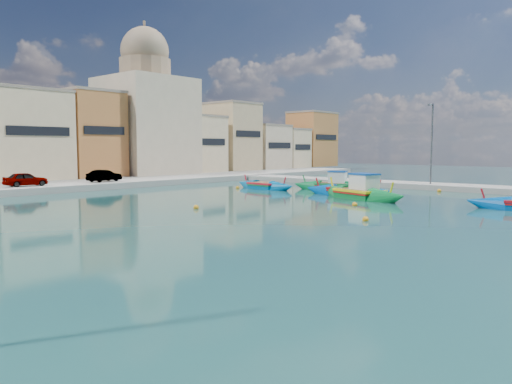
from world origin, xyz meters
TOP-DOWN VIEW (x-y plane):
  - ground at (0.00, 0.00)m, footprint 160.00×160.00m
  - east_quay at (18.00, 0.00)m, footprint 4.00×70.00m
  - north_quay at (0.00, 32.00)m, footprint 80.00×8.00m
  - north_townhouses at (6.68, 39.36)m, footprint 83.20×7.87m
  - church_block at (10.00, 40.00)m, footprint 10.00×10.00m
  - quay_street_lamp at (17.44, 6.00)m, footprint 1.18×0.16m
  - parked_cars at (-10.41, 30.50)m, footprint 18.63×1.84m
  - luzzu_turquoise_cabin at (5.27, 6.57)m, footprint 5.05×9.66m
  - luzzu_blue_cabin at (10.71, 12.45)m, footprint 4.44×7.83m
  - luzzu_cyan_mid at (7.28, 17.93)m, footprint 2.52×7.64m
  - luzzu_green at (7.16, 8.81)m, footprint 3.40×7.67m
  - mooring_buoys at (2.11, 5.78)m, footprint 22.97×26.24m

SIDE VIEW (x-z plane):
  - ground at x=0.00m, z-range 0.00..0.00m
  - mooring_buoys at x=2.11m, z-range -0.10..0.26m
  - luzzu_cyan_mid at x=7.28m, z-range -0.88..1.34m
  - east_quay at x=18.00m, z-range 0.00..0.50m
  - luzzu_green at x=7.16m, z-range -0.92..1.42m
  - north_quay at x=0.00m, z-range 0.00..0.60m
  - luzzu_blue_cabin at x=10.71m, z-range -1.03..1.69m
  - luzzu_turquoise_cabin at x=5.27m, z-range -1.16..1.90m
  - parked_cars at x=-10.41m, z-range 0.58..1.80m
  - quay_street_lamp at x=17.44m, z-range 0.34..8.34m
  - north_townhouses at x=6.68m, z-range -0.10..10.09m
  - church_block at x=10.00m, z-range -1.14..17.96m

